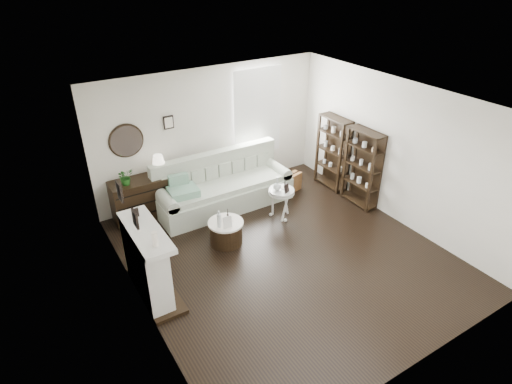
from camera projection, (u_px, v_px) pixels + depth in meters
room at (242, 115)px, 9.03m from camera, size 5.50×5.50×5.50m
fireplace at (148, 265)px, 6.37m from camera, size 0.50×1.40×1.84m
shelf_unit_far at (333, 153)px, 9.30m from camera, size 0.30×0.80×1.60m
shelf_unit_near at (362, 168)px, 8.63m from camera, size 0.30×0.80×1.60m
sofa at (223, 189)px, 8.79m from camera, size 2.78×0.96×1.08m
quilt at (183, 192)px, 8.14m from camera, size 0.59×0.50×0.14m
suitcase at (290, 184)px, 9.31m from camera, size 0.64×0.35×0.40m
dresser at (145, 198)px, 8.35m from camera, size 1.24×0.53×0.83m
table_lamp at (159, 165)px, 8.21m from camera, size 0.32×0.32×0.41m
potted_plant at (125, 177)px, 7.89m from camera, size 0.35×0.32×0.32m
drum_table at (226, 232)px, 7.66m from camera, size 0.64×0.64×0.44m
pedestal_table at (281, 192)px, 8.26m from camera, size 0.51×0.51×0.62m
eiffel_drum at (228, 215)px, 7.57m from camera, size 0.14×0.14×0.21m
bottle_drum at (219, 219)px, 7.35m from camera, size 0.07×0.07×0.32m
card_frame_drum at (228, 222)px, 7.37m from camera, size 0.16×0.07×0.21m
eiffel_ped at (285, 184)px, 8.26m from camera, size 0.11×0.11×0.17m
flask_ped at (277, 184)px, 8.14m from camera, size 0.16×0.16×0.29m
card_frame_ped at (287, 188)px, 8.10m from camera, size 0.14×0.09×0.17m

